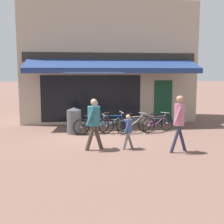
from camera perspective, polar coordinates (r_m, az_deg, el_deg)
ground_plane at (r=11.11m, az=-3.29°, el=-4.82°), size 160.00×160.00×0.00m
shop_front at (r=15.03m, az=-0.87°, el=9.78°), size 8.65×4.56×5.91m
bike_rack_rail at (r=11.65m, az=2.70°, el=-1.86°), size 3.38×0.04×0.57m
bicycle_black at (r=11.27m, az=-3.71°, el=-2.78°), size 1.68×0.52×0.81m
bicycle_blue at (r=11.52m, az=0.04°, el=-2.37°), size 1.74×0.54×0.88m
bicycle_silver at (r=11.53m, az=4.55°, el=-2.48°), size 1.61×0.79×0.83m
bicycle_purple at (r=11.87m, az=9.31°, el=-2.32°), size 1.55×0.85×0.81m
pedestrian_adult at (r=8.94m, az=-3.69°, el=-1.40°), size 0.62×0.61×1.65m
pedestrian_child at (r=9.06m, az=3.08°, el=-3.19°), size 0.47×0.42×1.13m
pedestrian_second_adult at (r=8.85m, az=13.50°, el=-1.03°), size 0.61×0.46×1.78m
litter_bin at (r=11.48m, az=-7.71°, el=-1.72°), size 0.59×0.59×1.08m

